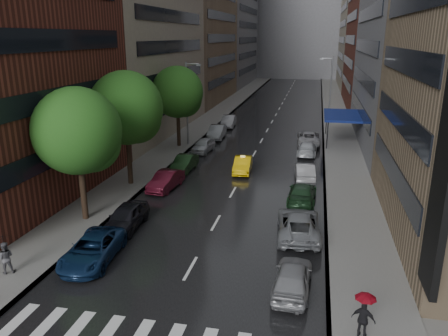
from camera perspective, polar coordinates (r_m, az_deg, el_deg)
The scene contains 18 objects.
ground at distance 20.61m, azimuth -7.66°, elevation -18.29°, with size 220.00×220.00×0.00m, color gray.
road at distance 67.10m, azimuth 6.64°, elevation 6.65°, with size 14.00×140.00×0.01m, color black.
sidewalk_left at distance 68.48m, azimuth -0.92°, elevation 7.03°, with size 4.00×140.00×0.15m, color gray.
sidewalk_right at distance 66.88m, azimuth 14.39°, elevation 6.26°, with size 4.00×140.00×0.15m, color gray.
buildings_left at distance 77.57m, azimuth -4.05°, elevation 19.95°, with size 8.00×108.00×38.00m.
buildings_right at distance 73.10m, azimuth 20.05°, elevation 18.47°, with size 8.05×109.10×36.00m.
building_far at distance 133.97m, azimuth 9.85°, elevation 18.46°, with size 40.00×14.00×32.00m, color slate.
tree_near at distance 29.02m, azimuth -18.62°, elevation 4.58°, with size 5.56×5.56×8.87m.
tree_mid at distance 35.43m, azimuth -12.68°, elevation 7.65°, with size 5.84×5.84×9.31m.
tree_far at distance 47.64m, azimuth -6.11°, elevation 9.83°, with size 5.53×5.53×8.81m.
taxi at distance 39.30m, azimuth 2.46°, elevation 0.44°, with size 1.47×4.21×1.39m, color yellow.
parked_cars_left at distance 39.49m, azimuth -5.36°, elevation 0.53°, with size 2.77×42.61×1.57m.
parked_cars_right at distance 36.22m, azimuth 10.40°, elevation -1.22°, with size 2.96×35.53×1.53m.
ped_black_umbrella at distance 25.09m, azimuth -26.79°, elevation -9.65°, with size 1.04×0.98×2.09m.
ped_red_umbrella at distance 19.07m, azimuth 17.85°, elevation -17.41°, with size 1.03×0.82×2.01m.
street_lamp_left at distance 48.29m, azimuth -4.77°, elevation 8.59°, with size 1.74×0.22×9.00m.
street_lamp_right at distance 61.19m, azimuth 13.66°, elevation 9.93°, with size 1.74×0.22×9.00m.
awning at distance 51.60m, azimuth 15.16°, elevation 6.63°, with size 4.00×8.00×3.12m.
Camera 1 is at (5.99, -15.77, 11.83)m, focal length 35.00 mm.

